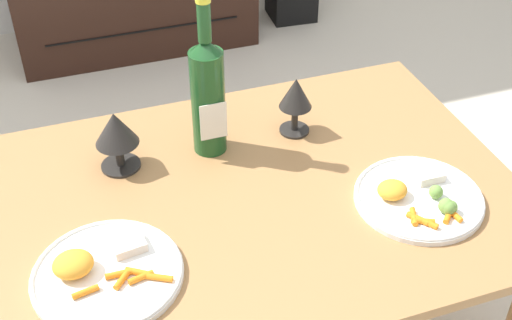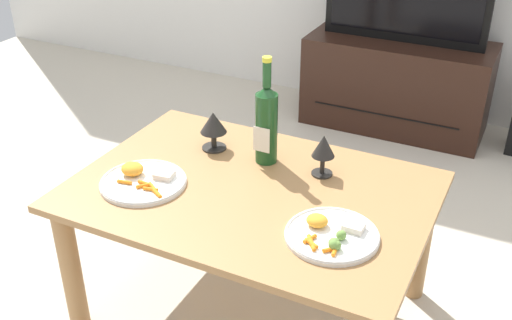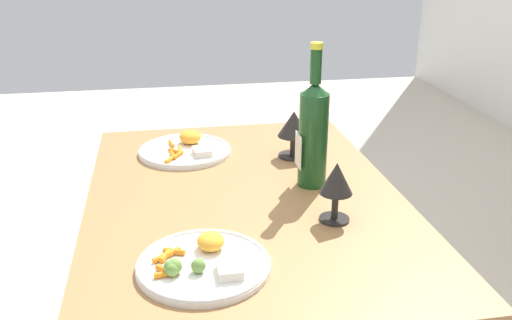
{
  "view_description": "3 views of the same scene",
  "coord_description": "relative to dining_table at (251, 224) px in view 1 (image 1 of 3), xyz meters",
  "views": [
    {
      "loc": [
        -0.35,
        -1.05,
        1.48
      ],
      "look_at": [
        0.02,
        0.01,
        0.6
      ],
      "focal_mm": 47.8,
      "sensor_mm": 36.0,
      "label": 1
    },
    {
      "loc": [
        0.77,
        -1.51,
        1.57
      ],
      "look_at": [
        0.0,
        0.03,
        0.61
      ],
      "focal_mm": 42.7,
      "sensor_mm": 36.0,
      "label": 2
    },
    {
      "loc": [
        1.32,
        -0.2,
        1.14
      ],
      "look_at": [
        -0.04,
        0.04,
        0.59
      ],
      "focal_mm": 39.55,
      "sensor_mm": 36.0,
      "label": 3
    }
  ],
  "objects": [
    {
      "name": "goblet_left",
      "position": [
        -0.25,
        0.19,
        0.18
      ],
      "size": [
        0.1,
        0.1,
        0.14
      ],
      "color": "black",
      "rests_on": "dining_table"
    },
    {
      "name": "dining_table",
      "position": [
        0.0,
        0.0,
        0.0
      ],
      "size": [
        1.16,
        0.81,
        0.51
      ],
      "color": "#9E7042",
      "rests_on": "ground_plane"
    },
    {
      "name": "goblet_right",
      "position": [
        0.17,
        0.19,
        0.19
      ],
      "size": [
        0.08,
        0.08,
        0.15
      ],
      "color": "black",
      "rests_on": "dining_table"
    },
    {
      "name": "dinner_plate_left",
      "position": [
        -0.33,
        -0.13,
        0.1
      ],
      "size": [
        0.29,
        0.29,
        0.05
      ],
      "color": "white",
      "rests_on": "dining_table"
    },
    {
      "name": "dinner_plate_right",
      "position": [
        0.33,
        -0.14,
        0.1
      ],
      "size": [
        0.27,
        0.27,
        0.05
      ],
      "color": "white",
      "rests_on": "dining_table"
    },
    {
      "name": "wine_bottle",
      "position": [
        -0.04,
        0.19,
        0.24
      ],
      "size": [
        0.08,
        0.08,
        0.38
      ],
      "color": "#19471E",
      "rests_on": "dining_table"
    }
  ]
}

